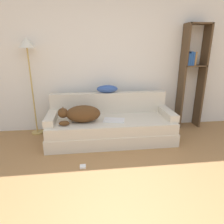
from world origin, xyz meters
name	(u,v)px	position (x,y,z in m)	size (l,w,h in m)	color
wall_back	(107,57)	(0.00, 2.57, 1.35)	(7.23, 0.06, 2.70)	silver
couch	(111,130)	(0.00, 1.92, 0.19)	(2.09, 0.82, 0.38)	beige
couch_backrest	(109,103)	(0.00, 2.26, 0.57)	(2.05, 0.15, 0.37)	beige
couch_arm_left	(51,118)	(-0.97, 1.92, 0.44)	(0.15, 0.63, 0.12)	beige
couch_arm_right	(167,113)	(0.98, 1.92, 0.44)	(0.15, 0.63, 0.12)	beige
dog	(81,114)	(-0.49, 1.83, 0.52)	(0.66, 0.32, 0.27)	#513319
laptop	(114,120)	(0.04, 1.83, 0.39)	(0.38, 0.28, 0.02)	silver
throw_pillow	(107,89)	(-0.03, 2.27, 0.82)	(0.37, 0.17, 0.13)	#335199
bookshelf	(192,72)	(1.59, 2.39, 1.08)	(0.44, 0.26, 1.93)	#4C3823
floor_lamp	(28,53)	(-1.33, 2.37, 1.43)	(0.27, 0.27, 1.68)	tan
power_adapter	(83,166)	(-0.47, 1.13, 0.01)	(0.08, 0.08, 0.03)	white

